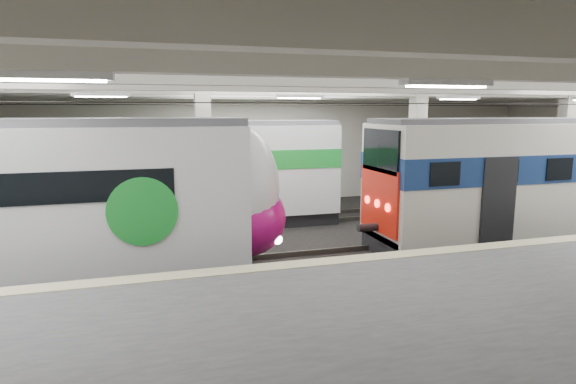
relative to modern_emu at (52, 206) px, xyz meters
name	(u,v)px	position (x,y,z in m)	size (l,w,h in m)	color
station_hall	(344,160)	(7.18, -1.74, 1.13)	(36.00, 24.00, 5.75)	black
modern_emu	(52,206)	(0.00, 0.00, 0.00)	(13.26, 2.74, 4.30)	white
older_rer	(547,178)	(15.43, 0.00, 0.11)	(12.78, 2.82, 4.25)	beige
far_train	(173,174)	(3.27, 5.50, 0.01)	(12.73, 2.74, 4.11)	white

